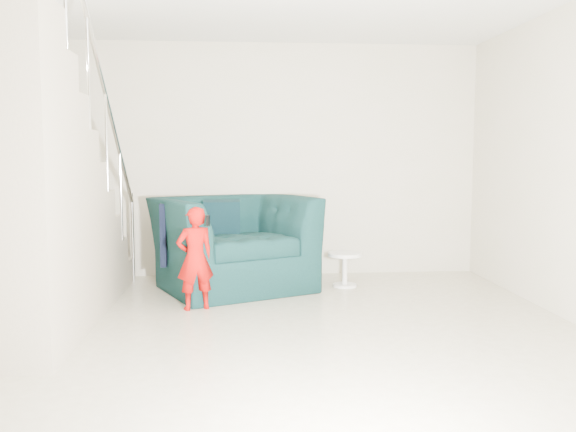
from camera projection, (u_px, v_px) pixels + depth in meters
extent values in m
plane|color=gray|center=(280.00, 346.00, 4.52)|extent=(5.50, 5.50, 0.00)
plane|color=#BAB597|center=(265.00, 160.00, 7.11)|extent=(5.00, 0.00, 5.00)
plane|color=#BAB597|center=(345.00, 178.00, 1.66)|extent=(5.00, 0.00, 5.00)
imported|color=black|center=(233.00, 243.00, 6.43)|extent=(1.90, 1.81, 0.97)
imported|color=#930904|center=(195.00, 258.00, 5.55)|extent=(0.40, 0.33, 0.95)
cylinder|color=silver|center=(345.00, 254.00, 6.53)|extent=(0.37, 0.37, 0.04)
cylinder|color=silver|center=(345.00, 271.00, 6.55)|extent=(0.06, 0.06, 0.33)
cylinder|color=silver|center=(345.00, 285.00, 6.57)|extent=(0.26, 0.26, 0.03)
cube|color=#ADA089|center=(85.00, 272.00, 6.68)|extent=(1.00, 0.30, 0.27)
cube|color=#ADA089|center=(77.00, 265.00, 6.37)|extent=(1.00, 0.30, 0.54)
cube|color=#ADA089|center=(69.00, 257.00, 6.06)|extent=(1.00, 0.30, 0.81)
cube|color=#ADA089|center=(59.00, 248.00, 5.75)|extent=(1.00, 0.30, 1.08)
cube|color=#ADA089|center=(49.00, 238.00, 5.44)|extent=(1.00, 0.30, 1.35)
cube|color=#ADA089|center=(37.00, 227.00, 5.13)|extent=(1.00, 0.30, 1.62)
cube|color=#ADA089|center=(24.00, 214.00, 4.82)|extent=(1.00, 0.30, 1.89)
cube|color=#ADA089|center=(9.00, 200.00, 4.51)|extent=(1.00, 0.30, 2.16)
cylinder|color=silver|center=(96.00, 56.00, 5.17)|extent=(0.04, 3.03, 2.73)
cylinder|color=silver|center=(133.00, 237.00, 6.83)|extent=(0.04, 0.04, 1.00)
cube|color=black|center=(222.00, 217.00, 6.66)|extent=(0.40, 0.19, 0.39)
cube|color=black|center=(166.00, 232.00, 6.32)|extent=(0.06, 0.57, 0.63)
cube|color=black|center=(208.00, 221.00, 5.48)|extent=(0.03, 0.05, 0.10)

